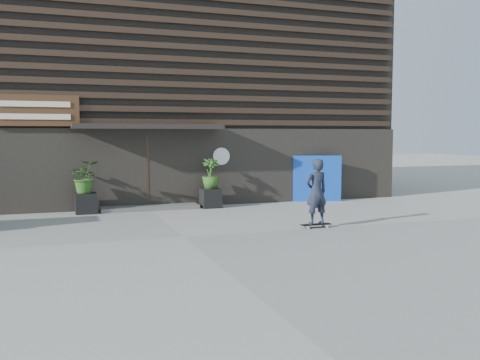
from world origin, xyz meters
name	(u,v)px	position (x,y,z in m)	size (l,w,h in m)	color
ground	(184,237)	(0.00, 0.00, 0.00)	(80.00, 80.00, 0.00)	gray
entrance_step	(150,207)	(0.00, 4.60, 0.06)	(3.00, 0.80, 0.12)	#504F4D
planter_pot_left	(86,203)	(-1.90, 4.40, 0.30)	(0.60, 0.60, 0.60)	black
bamboo_left	(85,177)	(-1.90, 4.40, 1.08)	(0.86, 0.75, 0.96)	#2D591E
planter_pot_right	(211,198)	(1.90, 4.40, 0.30)	(0.60, 0.60, 0.60)	black
bamboo_right	(211,174)	(1.90, 4.40, 1.08)	(0.54, 0.54, 0.96)	#2D591E
blue_tarp	(317,178)	(5.81, 4.70, 0.79)	(1.69, 0.12, 1.58)	#0D3AAD
building	(126,92)	(0.00, 9.96, 3.99)	(18.00, 11.00, 8.00)	black
skateboarder	(316,192)	(3.37, 0.04, 0.90)	(0.78, 0.44, 1.71)	black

